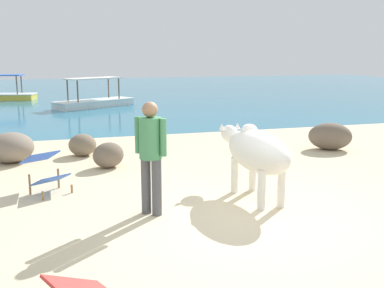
# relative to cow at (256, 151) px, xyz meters

# --- Properties ---
(sand_beach) EXTENTS (18.00, 14.00, 0.04)m
(sand_beach) POSITION_rel_cow_xyz_m (-0.61, -0.93, -0.79)
(sand_beach) COLOR beige
(sand_beach) RESTS_ON ground
(water_surface) EXTENTS (60.00, 36.00, 0.03)m
(water_surface) POSITION_rel_cow_xyz_m (-0.61, 21.07, -0.81)
(water_surface) COLOR teal
(water_surface) RESTS_ON ground
(cow) EXTENTS (0.73, 2.08, 1.17)m
(cow) POSITION_rel_cow_xyz_m (0.00, 0.00, 0.00)
(cow) COLOR silver
(cow) RESTS_ON sand_beach
(deck_chair_far) EXTENTS (0.84, 0.93, 0.68)m
(deck_chair_far) POSITION_rel_cow_xyz_m (-3.20, 1.30, -0.38)
(deck_chair_far) COLOR olive
(deck_chair_far) RESTS_ON sand_beach
(person_standing) EXTENTS (0.39, 0.38, 1.62)m
(person_standing) POSITION_rel_cow_xyz_m (-1.72, -0.24, 0.18)
(person_standing) COLOR #4C4C51
(person_standing) RESTS_ON sand_beach
(shore_rock_large) EXTENTS (0.74, 0.76, 0.50)m
(shore_rock_large) POSITION_rel_cow_xyz_m (-2.46, 3.92, -0.52)
(shore_rock_large) COLOR #756651
(shore_rock_large) RESTS_ON sand_beach
(shore_rock_medium) EXTENTS (1.24, 1.10, 0.65)m
(shore_rock_medium) POSITION_rel_cow_xyz_m (3.30, 2.92, -0.45)
(shore_rock_medium) COLOR #6B5B4C
(shore_rock_medium) RESTS_ON sand_beach
(shore_rock_small) EXTENTS (1.03, 1.03, 0.64)m
(shore_rock_small) POSITION_rel_cow_xyz_m (-3.95, 3.71, -0.45)
(shore_rock_small) COLOR gray
(shore_rock_small) RESTS_ON sand_beach
(shore_rock_flat) EXTENTS (0.84, 0.79, 0.52)m
(shore_rock_flat) POSITION_rel_cow_xyz_m (-2.02, 2.66, -0.51)
(shore_rock_flat) COLOR #6B5B4C
(shore_rock_flat) RESTS_ON sand_beach
(boat_white) EXTENTS (3.75, 2.87, 1.29)m
(boat_white) POSITION_rel_cow_xyz_m (-1.44, 13.90, -0.52)
(boat_white) COLOR white
(boat_white) RESTS_ON water_surface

